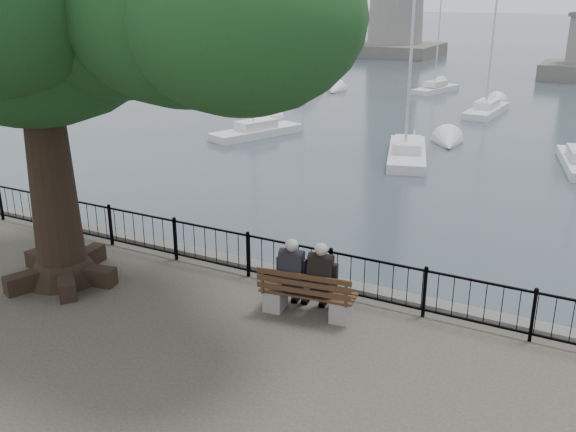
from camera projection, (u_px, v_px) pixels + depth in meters
The scene contains 10 objects.
harbor at pixel (298, 297), 14.51m from camera, with size 260.00×260.00×1.20m.
railing at pixel (288, 262), 13.74m from camera, with size 22.06×0.06×1.00m.
bench at pixel (307, 299), 12.54m from camera, with size 1.95×0.82×1.00m.
person_left at pixel (294, 277), 12.61m from camera, with size 0.50×0.83×1.59m.
person_right at pixel (323, 281), 12.42m from camera, with size 0.50×0.83×1.59m.
sailboat_a at pixel (256, 130), 32.52m from camera, with size 3.14×5.24×9.90m.
sailboat_b at pixel (407, 150), 28.17m from camera, with size 3.18×5.89×13.17m.
sailboat_e at pixel (305, 93), 43.91m from camera, with size 2.79×5.77×12.42m.
sailboat_f at pixel (486, 109), 38.21m from camera, with size 1.77×5.32×10.99m.
sailboat_h at pixel (436, 87), 46.39m from camera, with size 2.44×4.80×11.72m.
Camera 1 is at (5.89, -8.66, 6.09)m, focal length 40.00 mm.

